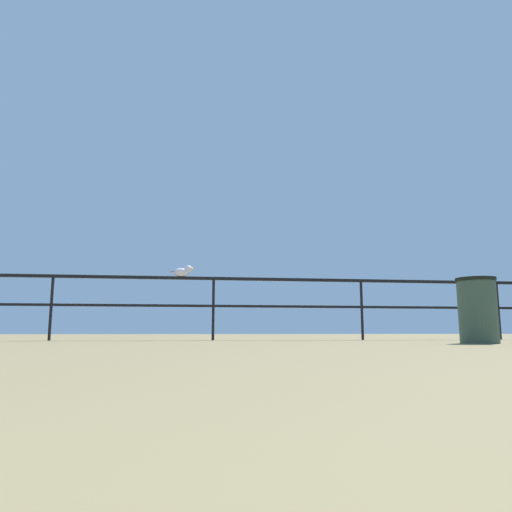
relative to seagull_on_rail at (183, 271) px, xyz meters
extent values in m
cube|color=black|center=(0.50, 0.00, -0.11)|extent=(19.89, 0.05, 0.05)
cube|color=black|center=(0.50, 0.00, -0.55)|extent=(19.89, 0.04, 0.04)
cylinder|color=black|center=(-1.98, 0.00, -0.60)|extent=(0.04, 0.04, 0.99)
cylinder|color=black|center=(0.50, 0.00, -0.60)|extent=(0.04, 0.04, 0.99)
cylinder|color=black|center=(2.99, 0.00, -0.60)|extent=(0.04, 0.04, 0.99)
cylinder|color=black|center=(5.47, 0.00, -0.60)|extent=(0.04, 0.04, 0.99)
ellipsoid|color=white|center=(-0.02, 0.00, -0.01)|extent=(0.25, 0.16, 0.14)
ellipsoid|color=gray|center=(-0.02, 0.00, 0.01)|extent=(0.23, 0.12, 0.05)
sphere|color=white|center=(0.09, 0.00, 0.05)|extent=(0.11, 0.11, 0.11)
cone|color=gold|center=(0.17, 0.01, 0.05)|extent=(0.05, 0.05, 0.04)
cube|color=gray|center=(-0.16, -0.01, -0.01)|extent=(0.09, 0.07, 0.02)
cylinder|color=#384C39|center=(3.43, -2.58, -0.74)|extent=(0.42, 0.42, 0.72)
cylinder|color=black|center=(3.43, -2.58, -0.36)|extent=(0.45, 0.45, 0.04)
camera|label=1|loc=(0.13, -7.70, -0.96)|focal=33.42mm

